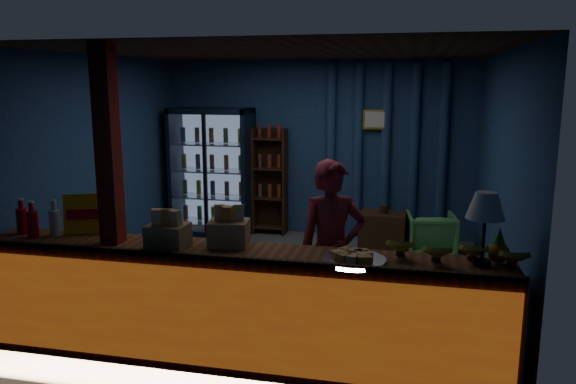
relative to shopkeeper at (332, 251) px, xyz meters
name	(u,v)px	position (x,y,z in m)	size (l,w,h in m)	color
ground	(285,281)	(-0.73, 1.30, -0.81)	(4.60, 4.60, 0.00)	#515154
room_walls	(285,147)	(-0.73, 1.30, 0.76)	(4.60, 4.60, 4.60)	navy
counter	(232,306)	(-0.73, -0.61, -0.34)	(4.40, 0.57, 0.99)	brown
support_post	(111,202)	(-1.78, -0.60, 0.49)	(0.16, 0.16, 2.60)	maroon
beverage_cooler	(214,172)	(-2.28, 3.22, 0.12)	(1.20, 0.62, 1.90)	black
bottle_shelf	(270,182)	(-1.43, 3.36, -0.02)	(0.50, 0.28, 1.60)	#3C2513
curtain_folds	(385,151)	(0.27, 3.44, 0.49)	(1.74, 0.14, 2.50)	navy
framed_picture	(376,120)	(0.12, 3.40, 0.94)	(0.36, 0.04, 0.28)	gold
shopkeeper	(332,251)	(0.00, 0.00, 0.00)	(0.59, 0.39, 1.63)	maroon
green_chair	(431,234)	(0.94, 2.71, -0.53)	(0.61, 0.63, 0.57)	#5CB95D
side_table	(383,233)	(0.31, 2.68, -0.53)	(0.63, 0.47, 0.66)	#3C2513
yellow_sign	(90,214)	(-2.13, -0.38, 0.32)	(0.45, 0.25, 0.36)	yellow
soda_bottles	(37,221)	(-2.55, -0.55, 0.27)	(0.43, 0.18, 0.32)	red
snack_box_left	(168,235)	(-1.25, -0.67, 0.26)	(0.32, 0.27, 0.33)	tan
snack_box_centre	(229,231)	(-0.80, -0.46, 0.26)	(0.35, 0.30, 0.34)	tan
pastry_tray	(354,258)	(0.26, -0.67, 0.16)	(0.49, 0.49, 0.08)	silver
banana_bunches	(455,252)	(1.00, -0.53, 0.22)	(1.04, 0.30, 0.17)	gold
table_lamp	(486,209)	(1.20, -0.55, 0.57)	(0.28, 0.28, 0.55)	black
pineapple	(499,249)	(1.32, -0.48, 0.25)	(0.16, 0.16, 0.27)	#965A1B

